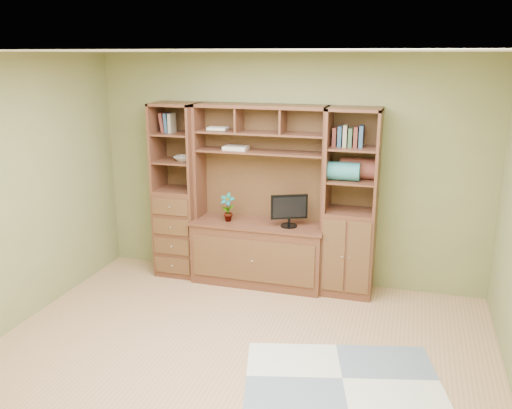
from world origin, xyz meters
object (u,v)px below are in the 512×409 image
(right_tower, at_px, (351,204))
(center_hutch, at_px, (258,198))
(left_tower, at_px, (178,191))
(monitor, at_px, (289,205))

(right_tower, bearing_deg, center_hutch, -177.77)
(center_hutch, xyz_separation_m, left_tower, (-1.00, 0.04, 0.00))
(right_tower, height_order, monitor, right_tower)
(left_tower, bearing_deg, monitor, -3.15)
(center_hutch, relative_size, left_tower, 1.00)
(monitor, bearing_deg, center_hutch, 149.51)
(right_tower, xyz_separation_m, monitor, (-0.66, -0.07, -0.04))
(left_tower, relative_size, right_tower, 1.00)
(left_tower, xyz_separation_m, right_tower, (2.02, 0.00, 0.00))
(left_tower, xyz_separation_m, monitor, (1.36, -0.07, -0.04))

